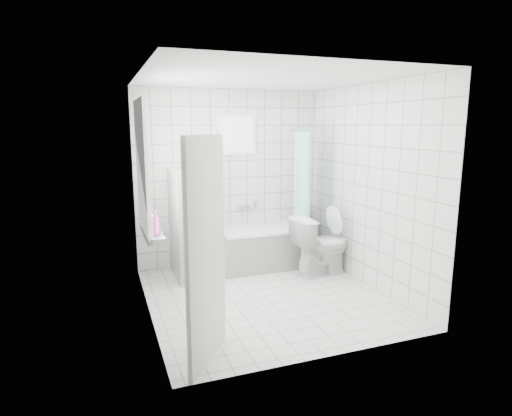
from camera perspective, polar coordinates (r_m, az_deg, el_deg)
name	(u,v)px	position (r m, az deg, el deg)	size (l,w,h in m)	color
ground	(266,296)	(5.39, 1.35, -11.71)	(3.00, 3.00, 0.00)	white
ceiling	(267,78)	(5.00, 1.49, 16.98)	(3.00, 3.00, 0.00)	white
wall_back	(230,178)	(6.44, -3.53, 4.00)	(2.80, 0.02, 2.60)	white
wall_front	(331,217)	(3.70, 10.02, -1.26)	(2.80, 0.02, 2.60)	white
wall_left	(145,199)	(4.70, -14.64, 1.13)	(0.02, 3.00, 2.60)	white
wall_right	(367,187)	(5.70, 14.64, 2.77)	(0.02, 3.00, 2.60)	white
window_left	(145,168)	(4.97, -14.64, 5.12)	(0.01, 0.90, 1.40)	white
window_back	(237,134)	(6.38, -2.61, 9.80)	(0.50, 0.01, 0.50)	white
window_sill	(152,232)	(5.09, -13.74, -3.16)	(0.18, 1.02, 0.08)	white
door	(206,252)	(3.72, -6.64, -5.88)	(0.04, 0.80, 2.00)	silver
bathtub	(245,249)	(6.32, -1.49, -5.46)	(1.80, 0.77, 0.58)	white
partition_wall	(179,224)	(5.93, -10.25, -2.15)	(0.15, 0.85, 1.50)	white
tiled_ledge	(302,239)	(6.94, 6.09, -4.16)	(0.40, 0.24, 0.55)	white
toilet	(322,245)	(6.08, 8.76, -4.91)	(0.48, 0.84, 0.85)	white
curtain_rod	(299,131)	(6.37, 5.81, 10.20)	(0.02, 0.02, 0.80)	silver
shower_curtain	(302,193)	(6.32, 6.17, 2.00)	(0.14, 0.48, 1.78)	#4FEAE0
tub_faucet	(244,207)	(6.53, -1.63, 0.12)	(0.18, 0.06, 0.06)	silver
sill_bottles	(154,222)	(4.92, -13.50, -1.86)	(0.15, 0.73, 0.28)	white
ledge_bottles	(303,216)	(6.82, 6.27, -1.03)	(0.16, 0.19, 0.24)	#1818C1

